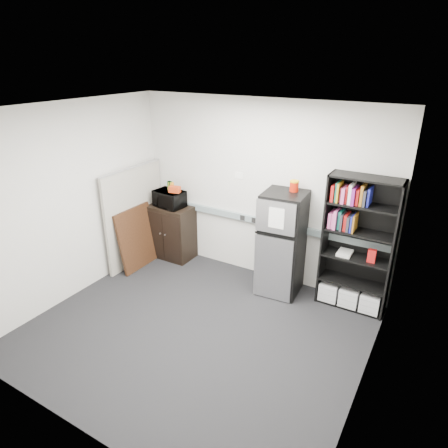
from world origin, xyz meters
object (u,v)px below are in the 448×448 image
(cubicle_partition, at_px, (135,216))
(microwave, at_px, (169,199))
(cabinet, at_px, (172,232))
(refrigerator, at_px, (282,244))
(bookshelf, at_px, (358,246))

(cubicle_partition, height_order, microwave, cubicle_partition)
(cabinet, height_order, refrigerator, refrigerator)
(bookshelf, relative_size, refrigerator, 1.22)
(bookshelf, xyz_separation_m, refrigerator, (-1.00, -0.14, -0.16))
(cubicle_partition, xyz_separation_m, refrigerator, (2.43, 0.34, -0.05))
(bookshelf, distance_m, cubicle_partition, 3.46)
(cubicle_partition, distance_m, microwave, 0.62)
(bookshelf, height_order, cabinet, bookshelf)
(microwave, xyz_separation_m, refrigerator, (2.03, -0.06, -0.30))
(cubicle_partition, relative_size, refrigerator, 1.07)
(bookshelf, xyz_separation_m, cubicle_partition, (-3.43, -0.49, -0.10))
(refrigerator, bearing_deg, microwave, 173.41)
(cubicle_partition, bearing_deg, microwave, 45.36)
(bookshelf, bearing_deg, cubicle_partition, -171.94)
(cabinet, xyz_separation_m, microwave, (-0.00, -0.02, 0.59))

